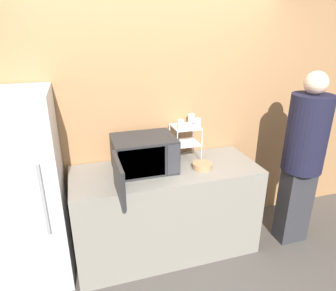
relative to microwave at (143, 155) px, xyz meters
The scene contains 11 objects.
ground_plane 1.17m from the microwave, 61.44° to the right, with size 12.00×12.00×0.00m, color #4C4742.
wall_back 0.46m from the microwave, 58.63° to the left, with size 8.00×0.06×2.60m.
counter 0.66m from the microwave, 10.93° to the right, with size 1.78×0.69×0.92m.
microwave is the anchor object (origin of this frame).
dish_rack 0.49m from the microwave, 16.30° to the left, with size 0.26×0.26×0.35m.
glass_front_left 0.45m from the microwave, ahead, with size 0.06×0.06×0.09m.
glass_back_right 0.64m from the microwave, 21.69° to the left, with size 0.06×0.06×0.09m.
glass_front_right 0.60m from the microwave, ahead, with size 0.06×0.06×0.09m.
bowl 0.57m from the microwave, 13.00° to the right, with size 0.19×0.19×0.05m.
person 1.58m from the microwave, 10.30° to the right, with size 0.39×0.39×1.81m.
refrigerator 1.05m from the microwave, behind, with size 0.61×0.67×1.73m.
Camera 1 is at (-0.73, -2.10, 2.17)m, focal length 32.00 mm.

